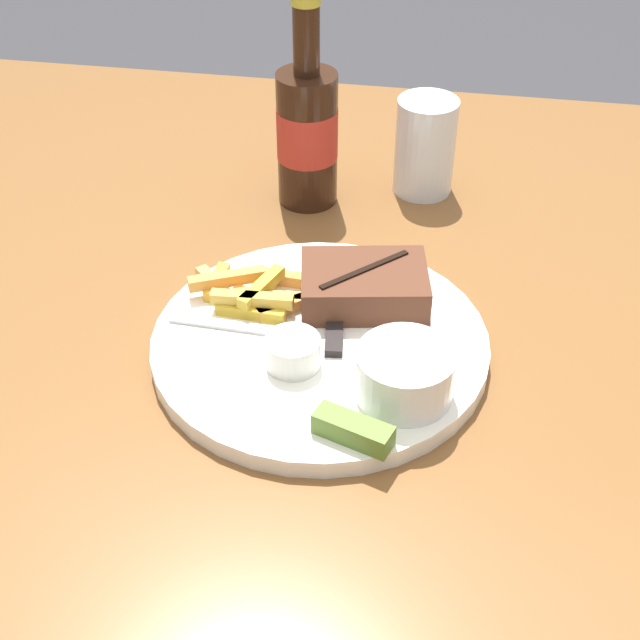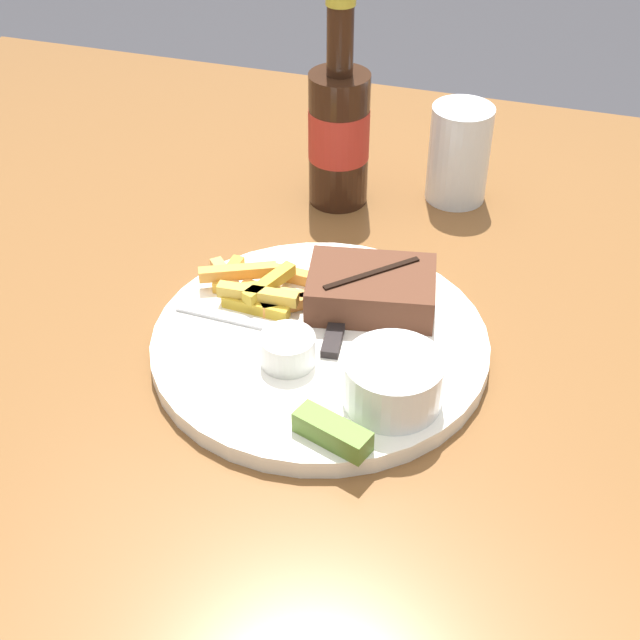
# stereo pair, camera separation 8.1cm
# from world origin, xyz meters

# --- Properties ---
(dining_table) EXTENTS (1.45, 1.19, 0.73)m
(dining_table) POSITION_xyz_m (0.00, 0.00, 0.66)
(dining_table) COLOR brown
(dining_table) RESTS_ON ground_plane
(dinner_plate) EXTENTS (0.31, 0.31, 0.02)m
(dinner_plate) POSITION_xyz_m (0.00, 0.00, 0.74)
(dinner_plate) COLOR white
(dinner_plate) RESTS_ON dining_table
(steak_portion) EXTENTS (0.13, 0.10, 0.04)m
(steak_portion) POSITION_xyz_m (0.03, 0.06, 0.77)
(steak_portion) COLOR #512D1E
(steak_portion) RESTS_ON dinner_plate
(fries_pile) EXTENTS (0.14, 0.08, 0.02)m
(fries_pile) POSITION_xyz_m (-0.07, 0.04, 0.76)
(fries_pile) COLOR gold
(fries_pile) RESTS_ON dinner_plate
(coleslaw_cup) EXTENTS (0.08, 0.08, 0.05)m
(coleslaw_cup) POSITION_xyz_m (0.08, -0.06, 0.77)
(coleslaw_cup) COLOR white
(coleslaw_cup) RESTS_ON dinner_plate
(dipping_sauce_cup) EXTENTS (0.05, 0.05, 0.03)m
(dipping_sauce_cup) POSITION_xyz_m (-0.02, -0.04, 0.76)
(dipping_sauce_cup) COLOR silver
(dipping_sauce_cup) RESTS_ON dinner_plate
(pickle_spear) EXTENTS (0.07, 0.04, 0.02)m
(pickle_spear) POSITION_xyz_m (0.05, -0.12, 0.76)
(pickle_spear) COLOR #567A2D
(pickle_spear) RESTS_ON dinner_plate
(fork_utensil) EXTENTS (0.13, 0.02, 0.00)m
(fork_utensil) POSITION_xyz_m (-0.08, 0.00, 0.75)
(fork_utensil) COLOR #B7B7BC
(fork_utensil) RESTS_ON dinner_plate
(knife_utensil) EXTENTS (0.04, 0.17, 0.01)m
(knife_utensil) POSITION_xyz_m (0.01, 0.04, 0.75)
(knife_utensil) COLOR #B7B7BC
(knife_utensil) RESTS_ON dinner_plate
(beer_bottle) EXTENTS (0.07, 0.07, 0.25)m
(beer_bottle) POSITION_xyz_m (-0.06, 0.27, 0.82)
(beer_bottle) COLOR black
(beer_bottle) RESTS_ON dining_table
(drinking_glass) EXTENTS (0.07, 0.07, 0.11)m
(drinking_glass) POSITION_xyz_m (0.07, 0.31, 0.79)
(drinking_glass) COLOR silver
(drinking_glass) RESTS_ON dining_table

